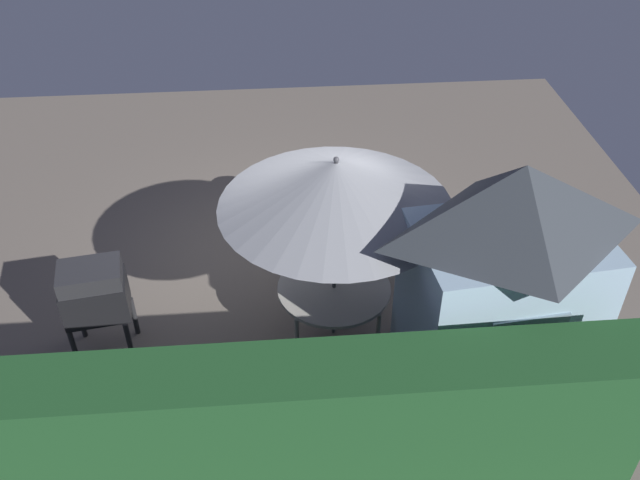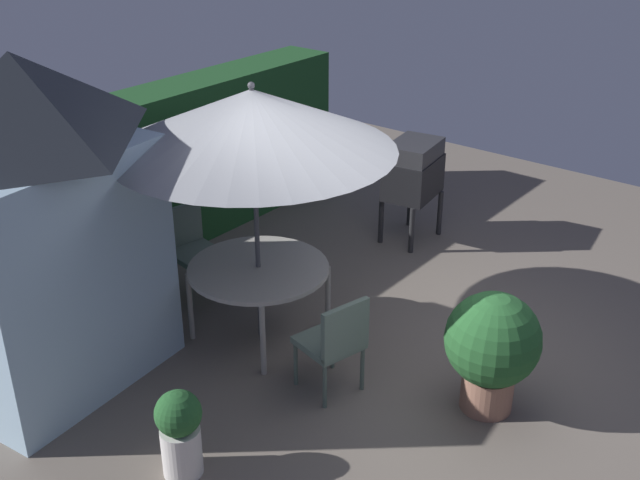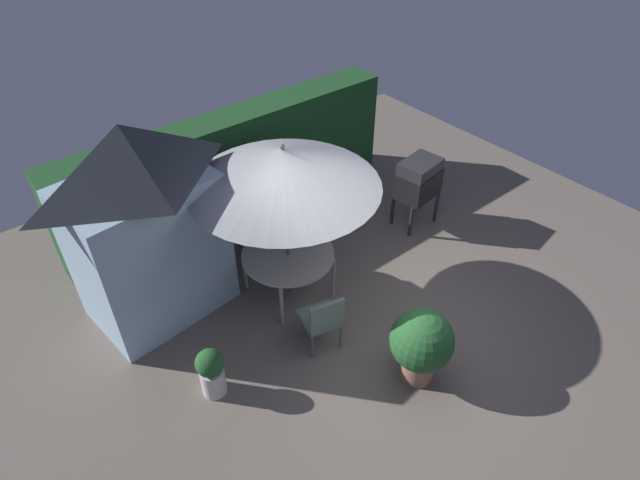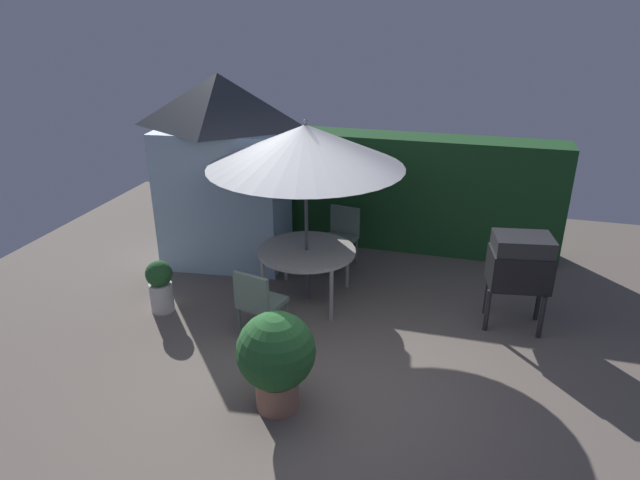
{
  "view_description": "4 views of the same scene",
  "coord_description": "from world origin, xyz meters",
  "px_view_note": "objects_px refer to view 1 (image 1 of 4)",
  "views": [
    {
      "loc": [
        0.15,
        7.1,
        5.85
      ],
      "look_at": [
        -0.37,
        0.81,
        1.0
      ],
      "focal_mm": 38.18,
      "sensor_mm": 36.0,
      "label": 1
    },
    {
      "loc": [
        -5.03,
        -3.01,
        4.06
      ],
      "look_at": [
        -0.61,
        0.52,
        1.29
      ],
      "focal_mm": 43.83,
      "sensor_mm": 36.0,
      "label": 2
    },
    {
      "loc": [
        -3.6,
        -3.22,
        5.45
      ],
      "look_at": [
        -0.37,
        0.78,
        1.26
      ],
      "focal_mm": 29.42,
      "sensor_mm": 36.0,
      "label": 3
    },
    {
      "loc": [
        1.44,
        -5.01,
        3.71
      ],
      "look_at": [
        -0.06,
        0.46,
        1.27
      ],
      "focal_mm": 31.13,
      "sensor_mm": 36.0,
      "label": 4
    }
  ],
  "objects_px": {
    "patio_table": "(334,290)",
    "potted_plant_by_shed": "(294,191)",
    "garden_shed": "(502,286)",
    "chair_far_side": "(325,377)",
    "patio_umbrella": "(336,184)",
    "bbq_grill": "(94,293)",
    "chair_near_shed": "(346,241)",
    "potted_plant_by_grill": "(462,258)"
  },
  "relations": [
    {
      "from": "patio_table",
      "to": "potted_plant_by_shed",
      "type": "distance_m",
      "value": 2.21
    },
    {
      "from": "garden_shed",
      "to": "chair_far_side",
      "type": "height_order",
      "value": "garden_shed"
    },
    {
      "from": "patio_umbrella",
      "to": "chair_far_side",
      "type": "distance_m",
      "value": 1.97
    },
    {
      "from": "patio_table",
      "to": "potted_plant_by_shed",
      "type": "bearing_deg",
      "value": -81.05
    },
    {
      "from": "garden_shed",
      "to": "bbq_grill",
      "type": "distance_m",
      "value": 4.33
    },
    {
      "from": "bbq_grill",
      "to": "chair_near_shed",
      "type": "relative_size",
      "value": 1.33
    },
    {
      "from": "patio_umbrella",
      "to": "potted_plant_by_grill",
      "type": "relative_size",
      "value": 3.49
    },
    {
      "from": "patio_umbrella",
      "to": "potted_plant_by_shed",
      "type": "xyz_separation_m",
      "value": [
        0.34,
        -2.18,
        -1.51
      ]
    },
    {
      "from": "patio_table",
      "to": "chair_near_shed",
      "type": "distance_m",
      "value": 1.14
    },
    {
      "from": "bbq_grill",
      "to": "potted_plant_by_shed",
      "type": "xyz_separation_m",
      "value": [
        -2.3,
        -2.21,
        -0.25
      ]
    },
    {
      "from": "potted_plant_by_shed",
      "to": "potted_plant_by_grill",
      "type": "distance_m",
      "value": 2.49
    },
    {
      "from": "bbq_grill",
      "to": "potted_plant_by_grill",
      "type": "relative_size",
      "value": 1.7
    },
    {
      "from": "patio_table",
      "to": "potted_plant_by_shed",
      "type": "xyz_separation_m",
      "value": [
        0.34,
        -2.18,
        -0.07
      ]
    },
    {
      "from": "patio_umbrella",
      "to": "bbq_grill",
      "type": "xyz_separation_m",
      "value": [
        2.65,
        0.03,
        -1.26
      ]
    },
    {
      "from": "potted_plant_by_grill",
      "to": "patio_table",
      "type": "bearing_deg",
      "value": 25.13
    },
    {
      "from": "garden_shed",
      "to": "patio_table",
      "type": "bearing_deg",
      "value": -31.01
    },
    {
      "from": "patio_umbrella",
      "to": "chair_far_side",
      "type": "bearing_deg",
      "value": 79.97
    },
    {
      "from": "garden_shed",
      "to": "potted_plant_by_shed",
      "type": "height_order",
      "value": "garden_shed"
    },
    {
      "from": "patio_umbrella",
      "to": "potted_plant_by_grill",
      "type": "xyz_separation_m",
      "value": [
        -1.72,
        -0.81,
        -1.73
      ]
    },
    {
      "from": "chair_far_side",
      "to": "potted_plant_by_shed",
      "type": "relative_size",
      "value": 0.87
    },
    {
      "from": "garden_shed",
      "to": "patio_umbrella",
      "type": "distance_m",
      "value": 1.92
    },
    {
      "from": "bbq_grill",
      "to": "chair_near_shed",
      "type": "distance_m",
      "value": 3.14
    },
    {
      "from": "garden_shed",
      "to": "chair_near_shed",
      "type": "distance_m",
      "value": 2.56
    },
    {
      "from": "chair_near_shed",
      "to": "potted_plant_by_grill",
      "type": "relative_size",
      "value": 1.28
    },
    {
      "from": "patio_table",
      "to": "bbq_grill",
      "type": "bearing_deg",
      "value": 0.56
    },
    {
      "from": "patio_table",
      "to": "patio_umbrella",
      "type": "relative_size",
      "value": 0.53
    },
    {
      "from": "patio_table",
      "to": "potted_plant_by_grill",
      "type": "distance_m",
      "value": 1.93
    },
    {
      "from": "patio_table",
      "to": "bbq_grill",
      "type": "xyz_separation_m",
      "value": [
        2.65,
        0.03,
        0.18
      ]
    },
    {
      "from": "chair_far_side",
      "to": "patio_umbrella",
      "type": "bearing_deg",
      "value": -100.03
    },
    {
      "from": "chair_near_shed",
      "to": "potted_plant_by_grill",
      "type": "bearing_deg",
      "value": 168.94
    },
    {
      "from": "potted_plant_by_shed",
      "to": "potted_plant_by_grill",
      "type": "relative_size",
      "value": 1.47
    },
    {
      "from": "bbq_grill",
      "to": "patio_umbrella",
      "type": "bearing_deg",
      "value": -179.44
    },
    {
      "from": "chair_near_shed",
      "to": "potted_plant_by_grill",
      "type": "distance_m",
      "value": 1.49
    },
    {
      "from": "garden_shed",
      "to": "patio_table",
      "type": "xyz_separation_m",
      "value": [
        1.55,
        -0.93,
        -0.77
      ]
    },
    {
      "from": "bbq_grill",
      "to": "chair_far_side",
      "type": "bearing_deg",
      "value": 155.28
    },
    {
      "from": "potted_plant_by_shed",
      "to": "potted_plant_by_grill",
      "type": "height_order",
      "value": "potted_plant_by_shed"
    },
    {
      "from": "chair_far_side",
      "to": "patio_table",
      "type": "bearing_deg",
      "value": -100.03
    },
    {
      "from": "chair_near_shed",
      "to": "patio_table",
      "type": "bearing_deg",
      "value": 76.26
    },
    {
      "from": "chair_near_shed",
      "to": "chair_far_side",
      "type": "distance_m",
      "value": 2.29
    },
    {
      "from": "patio_table",
      "to": "bbq_grill",
      "type": "height_order",
      "value": "bbq_grill"
    },
    {
      "from": "patio_umbrella",
      "to": "potted_plant_by_shed",
      "type": "height_order",
      "value": "patio_umbrella"
    },
    {
      "from": "patio_umbrella",
      "to": "chair_near_shed",
      "type": "xyz_separation_m",
      "value": [
        -0.27,
        -1.09,
        -1.58
      ]
    }
  ]
}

